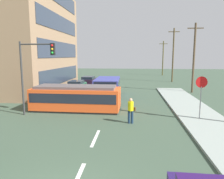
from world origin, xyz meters
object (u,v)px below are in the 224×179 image
Objects in this scene: parked_sedan_far at (77,85)px; pedestrian_crossing at (131,109)px; utility_pole_mid at (194,57)px; stop_sign at (201,89)px; parked_sedan_furthest at (88,80)px; city_bus at (107,86)px; traffic_light_mast at (34,65)px; streetcar_tram at (76,98)px; utility_pole_far at (173,54)px; utility_pole_distant at (163,58)px; parked_sedan_mid at (58,94)px.

pedestrian_crossing is at bearing -62.47° from parked_sedan_far.
stop_sign is at bearing -102.66° from utility_pole_mid.
parked_sedan_far is at bearing 176.74° from utility_pole_mid.
pedestrian_crossing is 0.40× the size of parked_sedan_furthest.
stop_sign is at bearing -58.40° from parked_sedan_furthest.
traffic_light_mast reaches higher than city_bus.
city_bus reaches higher than pedestrian_crossing.
streetcar_tram is at bearing -140.27° from utility_pole_mid.
utility_pole_far is at bearing 55.60° from city_bus.
stop_sign reaches higher than city_bus.
utility_pole_distant is (9.56, 26.35, 2.89)m from city_bus.
parked_sedan_far is at bearing 90.69° from traffic_light_mast.
stop_sign reaches higher than streetcar_tram.
pedestrian_crossing is at bearing -74.95° from city_bus.
pedestrian_crossing is 0.58× the size of stop_sign.
city_bus is 0.67× the size of utility_pole_mid.
parked_sedan_far is 26.66m from utility_pole_distant.
parked_sedan_furthest is at bearing -129.76° from utility_pole_distant.
pedestrian_crossing is at bearing -11.05° from traffic_light_mast.
parked_sedan_furthest is at bearing 98.11° from streetcar_tram.
pedestrian_crossing is at bearing -167.51° from stop_sign.
utility_pole_far is at bearing 92.45° from utility_pole_mid.
stop_sign is at bearing -50.06° from city_bus.
streetcar_tram is 5.39m from pedestrian_crossing.
parked_sedan_mid is at bearing 136.02° from pedestrian_crossing.
utility_pole_mid reaches higher than utility_pole_distant.
parked_sedan_mid is at bearing -150.66° from city_bus.
utility_pole_distant reaches higher than city_bus.
stop_sign is 0.38× the size of utility_pole_distant.
pedestrian_crossing is (4.41, -3.11, -0.09)m from streetcar_tram.
traffic_light_mast is at bearing -121.95° from utility_pole_far.
utility_pole_mid reaches higher than parked_sedan_mid.
stop_sign is 0.54× the size of traffic_light_mast.
utility_pole_distant is (6.95, 36.06, 3.05)m from pedestrian_crossing.
utility_pole_far is (11.26, 20.44, 3.59)m from streetcar_tram.
city_bus is 1.28× the size of parked_sedan_far.
city_bus is 1.01× the size of traffic_light_mast.
traffic_light_mast is (-6.98, 1.36, 2.79)m from pedestrian_crossing.
utility_pole_mid is at bearing 38.78° from traffic_light_mast.
stop_sign is 11.75m from traffic_light_mast.
parked_sedan_furthest is 0.78× the size of traffic_light_mast.
streetcar_tram reaches higher than parked_sedan_far.
parked_sedan_mid is 12.53m from parked_sedan_furthest.
utility_pole_far is (13.61, 3.96, 4.00)m from parked_sedan_furthest.
utility_pole_far is at bearing 84.43° from stop_sign.
parked_sedan_far is 0.52× the size of utility_pole_mid.
utility_pole_mid is 23.22m from utility_pole_distant.
parked_sedan_far is 1.48× the size of stop_sign.
parked_sedan_mid is 0.97× the size of parked_sedan_furthest.
parked_sedan_far is 12.70m from traffic_light_mast.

